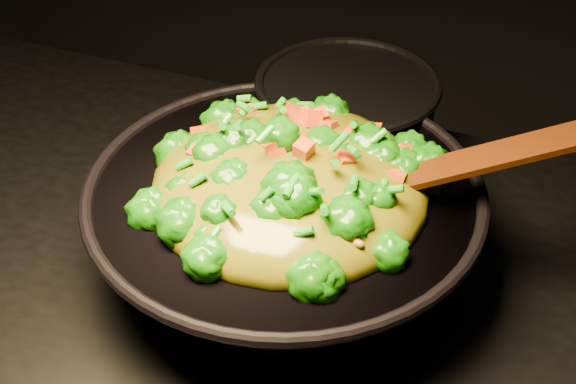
% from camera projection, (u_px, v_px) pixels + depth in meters
% --- Properties ---
extents(wok, '(0.52, 0.52, 0.12)m').
position_uv_depth(wok, '(285.00, 227.00, 0.82)').
color(wok, black).
rests_on(wok, stovetop).
extents(stir_fry, '(0.32, 0.32, 0.10)m').
position_uv_depth(stir_fry, '(290.00, 152.00, 0.74)').
color(stir_fry, '#166207').
rests_on(stir_fry, wok).
extents(spatula, '(0.25, 0.11, 0.11)m').
position_uv_depth(spatula, '(451.00, 167.00, 0.73)').
color(spatula, '#3B1804').
rests_on(spatula, wok).
extents(back_pot, '(0.26, 0.26, 0.13)m').
position_uv_depth(back_pot, '(345.00, 121.00, 0.97)').
color(back_pot, black).
rests_on(back_pot, stovetop).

